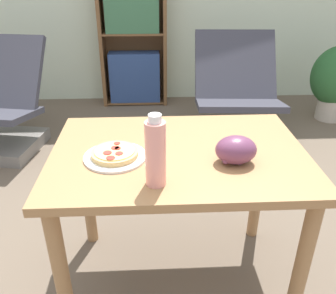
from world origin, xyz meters
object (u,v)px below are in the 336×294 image
pizza_on_plate (115,155)px  grape_bunch (236,150)px  drink_bottle (155,153)px  bookshelf (133,39)px  potted_plant_floor (336,80)px  lounge_chair_far (235,107)px

pizza_on_plate → grape_bunch: (0.47, -0.06, 0.04)m
drink_bottle → bookshelf: size_ratio=0.17×
potted_plant_floor → grape_bunch: bearing=-125.4°
lounge_chair_far → bookshelf: 1.36m
grape_bunch → lounge_chair_far: (0.41, 1.70, -0.50)m
pizza_on_plate → grape_bunch: size_ratio=1.57×
lounge_chair_far → drink_bottle: bearing=-107.9°
drink_bottle → lounge_chair_far: size_ratio=0.30×
drink_bottle → bookshelf: bearing=93.8°
lounge_chair_far → potted_plant_floor: lounge_chair_far is taller
drink_bottle → bookshelf: (-0.18, 2.76, -0.16)m
drink_bottle → pizza_on_plate: bearing=129.9°
pizza_on_plate → bookshelf: bookshelf is taller
bookshelf → potted_plant_floor: bookshelf is taller
pizza_on_plate → bookshelf: bearing=90.6°
pizza_on_plate → drink_bottle: 0.27m
lounge_chair_far → bookshelf: (-0.90, 0.93, 0.40)m
pizza_on_plate → grape_bunch: 0.47m
grape_bunch → drink_bottle: drink_bottle is taller
pizza_on_plate → potted_plant_floor: 2.80m
pizza_on_plate → lounge_chair_far: size_ratio=0.28×
grape_bunch → bookshelf: size_ratio=0.11×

